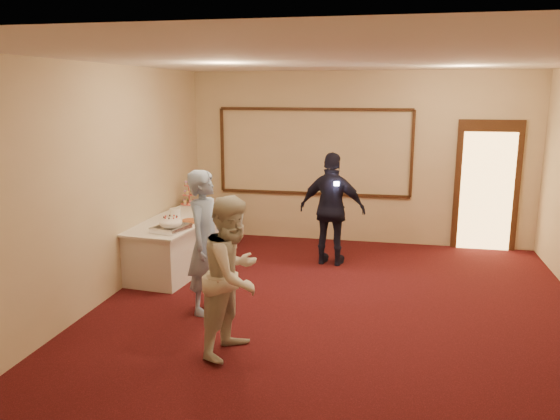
{
  "coord_description": "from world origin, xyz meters",
  "views": [
    {
      "loc": [
        0.59,
        -6.12,
        2.67
      ],
      "look_at": [
        -0.82,
        0.64,
        1.15
      ],
      "focal_mm": 35.0,
      "sensor_mm": 36.0,
      "label": 1
    }
  ],
  "objects_px": {
    "pavlova_tray": "(171,225)",
    "guest": "(332,209)",
    "cupcake_stand": "(189,195)",
    "plate_stack_b": "(204,208)",
    "man": "(206,242)",
    "tart": "(190,222)",
    "plate_stack_a": "(175,213)",
    "woman": "(233,276)",
    "buffet_table": "(183,242)"
  },
  "relations": [
    {
      "from": "buffet_table",
      "to": "plate_stack_b",
      "type": "xyz_separation_m",
      "value": [
        0.19,
        0.42,
        0.45
      ]
    },
    {
      "from": "plate_stack_b",
      "to": "tart",
      "type": "xyz_separation_m",
      "value": [
        0.05,
        -0.74,
        -0.05
      ]
    },
    {
      "from": "cupcake_stand",
      "to": "woman",
      "type": "distance_m",
      "value": 3.99
    },
    {
      "from": "pavlova_tray",
      "to": "man",
      "type": "distance_m",
      "value": 1.14
    },
    {
      "from": "plate_stack_a",
      "to": "guest",
      "type": "relative_size",
      "value": 0.1
    },
    {
      "from": "man",
      "to": "pavlova_tray",
      "type": "bearing_deg",
      "value": 52.69
    },
    {
      "from": "pavlova_tray",
      "to": "plate_stack_b",
      "type": "xyz_separation_m",
      "value": [
        0.04,
        1.21,
        -0.01
      ]
    },
    {
      "from": "plate_stack_b",
      "to": "buffet_table",
      "type": "bearing_deg",
      "value": -114.9
    },
    {
      "from": "plate_stack_b",
      "to": "woman",
      "type": "bearing_deg",
      "value": -65.2
    },
    {
      "from": "buffet_table",
      "to": "woman",
      "type": "relative_size",
      "value": 1.51
    },
    {
      "from": "cupcake_stand",
      "to": "man",
      "type": "xyz_separation_m",
      "value": [
        1.21,
        -2.58,
        -0.05
      ]
    },
    {
      "from": "tart",
      "to": "man",
      "type": "distance_m",
      "value": 1.47
    },
    {
      "from": "cupcake_stand",
      "to": "plate_stack_b",
      "type": "relative_size",
      "value": 2.6
    },
    {
      "from": "cupcake_stand",
      "to": "plate_stack_a",
      "type": "height_order",
      "value": "cupcake_stand"
    },
    {
      "from": "plate_stack_b",
      "to": "guest",
      "type": "height_order",
      "value": "guest"
    },
    {
      "from": "cupcake_stand",
      "to": "guest",
      "type": "xyz_separation_m",
      "value": [
        2.49,
        -0.4,
        -0.05
      ]
    },
    {
      "from": "woman",
      "to": "guest",
      "type": "relative_size",
      "value": 0.94
    },
    {
      "from": "buffet_table",
      "to": "guest",
      "type": "height_order",
      "value": "guest"
    },
    {
      "from": "tart",
      "to": "man",
      "type": "bearing_deg",
      "value": -61.23
    },
    {
      "from": "guest",
      "to": "tart",
      "type": "bearing_deg",
      "value": 32.24
    },
    {
      "from": "cupcake_stand",
      "to": "man",
      "type": "height_order",
      "value": "man"
    },
    {
      "from": "guest",
      "to": "plate_stack_b",
      "type": "bearing_deg",
      "value": 12.21
    },
    {
      "from": "plate_stack_a",
      "to": "man",
      "type": "distance_m",
      "value": 1.88
    },
    {
      "from": "buffet_table",
      "to": "plate_stack_b",
      "type": "distance_m",
      "value": 0.65
    },
    {
      "from": "man",
      "to": "guest",
      "type": "relative_size",
      "value": 1.0
    },
    {
      "from": "cupcake_stand",
      "to": "tart",
      "type": "distance_m",
      "value": 1.4
    },
    {
      "from": "buffet_table",
      "to": "cupcake_stand",
      "type": "distance_m",
      "value": 1.14
    },
    {
      "from": "plate_stack_b",
      "to": "man",
      "type": "relative_size",
      "value": 0.1
    },
    {
      "from": "plate_stack_a",
      "to": "man",
      "type": "bearing_deg",
      "value": -56.29
    },
    {
      "from": "plate_stack_b",
      "to": "guest",
      "type": "relative_size",
      "value": 0.1
    },
    {
      "from": "cupcake_stand",
      "to": "man",
      "type": "bearing_deg",
      "value": -64.84
    },
    {
      "from": "plate_stack_a",
      "to": "plate_stack_b",
      "type": "relative_size",
      "value": 1.04
    },
    {
      "from": "plate_stack_a",
      "to": "tart",
      "type": "height_order",
      "value": "plate_stack_a"
    },
    {
      "from": "cupcake_stand",
      "to": "plate_stack_b",
      "type": "bearing_deg",
      "value": -50.49
    },
    {
      "from": "plate_stack_b",
      "to": "man",
      "type": "xyz_separation_m",
      "value": [
        0.76,
        -2.03,
        0.04
      ]
    },
    {
      "from": "pavlova_tray",
      "to": "guest",
      "type": "distance_m",
      "value": 2.49
    },
    {
      "from": "cupcake_stand",
      "to": "man",
      "type": "distance_m",
      "value": 2.85
    },
    {
      "from": "plate_stack_b",
      "to": "woman",
      "type": "height_order",
      "value": "woman"
    },
    {
      "from": "tart",
      "to": "woman",
      "type": "xyz_separation_m",
      "value": [
        1.33,
        -2.25,
        0.03
      ]
    },
    {
      "from": "woman",
      "to": "guest",
      "type": "bearing_deg",
      "value": 2.36
    },
    {
      "from": "plate_stack_a",
      "to": "guest",
      "type": "distance_m",
      "value": 2.4
    },
    {
      "from": "man",
      "to": "woman",
      "type": "xyz_separation_m",
      "value": [
        0.63,
        -0.97,
        -0.05
      ]
    },
    {
      "from": "buffet_table",
      "to": "cupcake_stand",
      "type": "bearing_deg",
      "value": 104.97
    },
    {
      "from": "plate_stack_a",
      "to": "woman",
      "type": "distance_m",
      "value": 3.03
    },
    {
      "from": "cupcake_stand",
      "to": "guest",
      "type": "distance_m",
      "value": 2.52
    },
    {
      "from": "guest",
      "to": "cupcake_stand",
      "type": "bearing_deg",
      "value": -1.16
    },
    {
      "from": "pavlova_tray",
      "to": "guest",
      "type": "height_order",
      "value": "guest"
    },
    {
      "from": "plate_stack_a",
      "to": "woman",
      "type": "height_order",
      "value": "woman"
    },
    {
      "from": "buffet_table",
      "to": "cupcake_stand",
      "type": "height_order",
      "value": "cupcake_stand"
    },
    {
      "from": "tart",
      "to": "plate_stack_a",
      "type": "bearing_deg",
      "value": 140.27
    }
  ]
}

